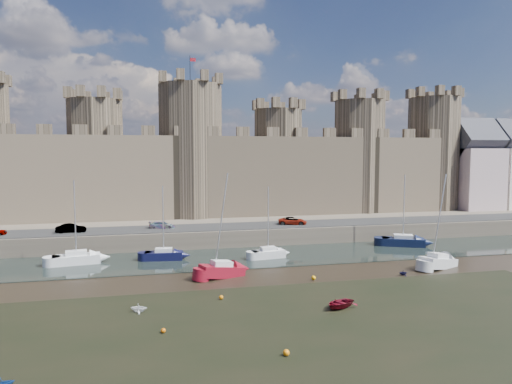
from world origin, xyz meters
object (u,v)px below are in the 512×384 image
sailboat_0 (76,258)px  dinghy_1 (2,383)px  sailboat_2 (268,253)px  sailboat_4 (222,270)px  sailboat_3 (403,241)px  sailboat_5 (438,261)px  car_3 (293,221)px  car_1 (71,228)px  car_2 (162,225)px  sailboat_1 (164,254)px

sailboat_0 → dinghy_1: size_ratio=8.03×
sailboat_2 → sailboat_4: 10.29m
dinghy_1 → sailboat_3: bearing=-64.0°
sailboat_5 → car_3: bearing=98.1°
sailboat_0 → sailboat_5: sailboat_5 is taller
car_1 → car_3: size_ratio=0.89×
sailboat_2 → sailboat_5: sailboat_5 is taller
sailboat_4 → car_1: bearing=117.0°
sailboat_2 → dinghy_1: (-23.00, -28.31, -0.43)m
car_3 → sailboat_5: 23.25m
sailboat_0 → sailboat_5: 43.53m
sailboat_3 → dinghy_1: (-44.18, -31.53, -0.46)m
car_1 → sailboat_0: sailboat_0 is taller
car_1 → car_2: 12.45m
sailboat_3 → car_2: bearing=-169.4°
sailboat_2 → sailboat_5: 20.57m
car_3 → sailboat_2: 12.92m
sailboat_2 → car_3: bearing=51.0°
sailboat_3 → sailboat_5: sailboat_5 is taller
car_3 → sailboat_3: (14.50, -7.60, -2.31)m
car_3 → sailboat_0: bearing=121.4°
car_2 → sailboat_4: bearing=-153.1°
car_2 → car_1: bearing=104.4°
car_3 → sailboat_4: size_ratio=0.38×
sailboat_4 → sailboat_5: (25.59, -1.69, -0.03)m
car_3 → sailboat_2: (-6.68, -10.81, -2.35)m
sailboat_1 → sailboat_2: size_ratio=1.02×
car_1 → sailboat_1: 15.31m
car_2 → sailboat_2: size_ratio=0.40×
sailboat_0 → sailboat_2: (23.60, -2.15, -0.04)m
car_1 → sailboat_5: 48.29m
car_2 → sailboat_0: (-10.47, -9.60, -2.24)m
car_1 → sailboat_5: bearing=-115.7°
sailboat_4 → sailboat_0: bearing=131.4°
sailboat_3 → sailboat_5: bearing=-77.9°
dinghy_1 → car_3: bearing=-46.7°
car_1 → car_2: car_1 is taller
car_3 → dinghy_1: (-29.68, -39.13, -2.78)m
sailboat_3 → sailboat_1: bearing=-153.4°
sailboat_1 → sailboat_2: sailboat_1 is taller
sailboat_0 → car_2: bearing=34.0°
car_3 → sailboat_5: (11.77, -19.91, -2.32)m
car_1 → car_2: (12.41, 1.05, -0.11)m
sailboat_2 → sailboat_5: (18.45, -9.10, 0.03)m
sailboat_0 → sailboat_3: sailboat_3 is taller
sailboat_2 → car_1: bearing=149.9°
car_3 → sailboat_3: bearing=-102.3°
car_1 → car_3: car_1 is taller
car_3 → sailboat_4: bearing=158.2°
car_2 → car_3: size_ratio=0.84×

